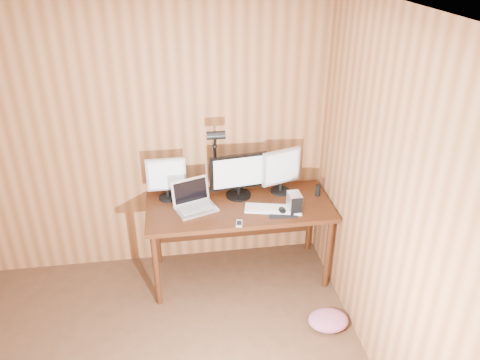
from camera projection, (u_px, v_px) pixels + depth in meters
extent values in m
plane|color=silver|center=(49.00, 38.00, 1.68)|extent=(4.00, 4.00, 0.00)
plane|color=#A3643B|center=(126.00, 141.00, 4.02)|extent=(4.00, 0.00, 4.00)
plane|color=#A3643B|center=(435.00, 269.00, 2.49)|extent=(0.00, 4.00, 4.00)
cube|color=#3E1D0D|center=(239.00, 207.00, 4.06)|extent=(1.60, 0.70, 0.04)
cube|color=#3E1D0D|center=(234.00, 214.00, 4.46)|extent=(1.48, 0.02, 0.51)
cylinder|color=#3E1D0D|center=(156.00, 270.00, 3.88)|extent=(0.05, 0.05, 0.71)
cylinder|color=#3E1D0D|center=(157.00, 231.00, 4.39)|extent=(0.05, 0.05, 0.71)
cylinder|color=#3E1D0D|center=(328.00, 254.00, 4.07)|extent=(0.05, 0.05, 0.71)
cylinder|color=#3E1D0D|center=(309.00, 219.00, 4.58)|extent=(0.05, 0.05, 0.71)
cylinder|color=black|center=(238.00, 195.00, 4.18)|extent=(0.22, 0.22, 0.02)
cylinder|color=black|center=(238.00, 191.00, 4.16)|extent=(0.03, 0.03, 0.07)
cube|color=black|center=(238.00, 172.00, 4.07)|extent=(0.51, 0.09, 0.32)
cube|color=silver|center=(239.00, 173.00, 4.05)|extent=(0.45, 0.06, 0.27)
cylinder|color=black|center=(168.00, 197.00, 4.14)|extent=(0.16, 0.16, 0.02)
cylinder|color=black|center=(168.00, 193.00, 4.12)|extent=(0.03, 0.03, 0.07)
cube|color=silver|center=(166.00, 174.00, 4.03)|extent=(0.34, 0.03, 0.30)
cube|color=silver|center=(166.00, 175.00, 4.02)|extent=(0.30, 0.00, 0.25)
cylinder|color=black|center=(280.00, 191.00, 4.24)|extent=(0.17, 0.17, 0.02)
cylinder|color=black|center=(280.00, 186.00, 4.22)|extent=(0.03, 0.03, 0.08)
cube|color=silver|center=(281.00, 167.00, 4.13)|extent=(0.36, 0.15, 0.32)
cube|color=silver|center=(282.00, 167.00, 4.11)|extent=(0.31, 0.10, 0.27)
cube|color=silver|center=(196.00, 209.00, 3.97)|extent=(0.39, 0.33, 0.02)
cube|color=silver|center=(190.00, 191.00, 4.01)|extent=(0.33, 0.16, 0.22)
cube|color=black|center=(190.00, 191.00, 4.01)|extent=(0.29, 0.13, 0.18)
cube|color=#B2B2B7|center=(196.00, 208.00, 3.97)|extent=(0.31, 0.23, 0.00)
cube|color=white|center=(273.00, 209.00, 3.97)|extent=(0.50, 0.25, 0.02)
cube|color=white|center=(273.00, 208.00, 3.96)|extent=(0.46, 0.22, 0.00)
cube|color=black|center=(282.00, 212.00, 3.94)|extent=(0.25, 0.21, 0.00)
ellipsoid|color=black|center=(282.00, 210.00, 3.93)|extent=(0.08, 0.11, 0.04)
cube|color=silver|center=(294.00, 202.00, 3.93)|extent=(0.11, 0.15, 0.16)
cube|color=black|center=(297.00, 207.00, 3.86)|extent=(0.10, 0.01, 0.16)
cube|color=silver|center=(239.00, 224.00, 3.78)|extent=(0.07, 0.11, 0.01)
cube|color=black|center=(239.00, 223.00, 3.77)|extent=(0.05, 0.07, 0.00)
cylinder|color=black|center=(318.00, 190.00, 4.16)|extent=(0.04, 0.04, 0.11)
cube|color=black|center=(216.00, 190.00, 4.30)|extent=(0.05, 0.06, 0.06)
cylinder|color=black|center=(215.00, 168.00, 4.19)|extent=(0.03, 0.03, 0.43)
sphere|color=black|center=(215.00, 146.00, 4.09)|extent=(0.05, 0.05, 0.05)
cylinder|color=black|center=(215.00, 140.00, 3.99)|extent=(0.02, 0.15, 0.18)
cylinder|color=black|center=(216.00, 135.00, 3.88)|extent=(0.15, 0.07, 0.07)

